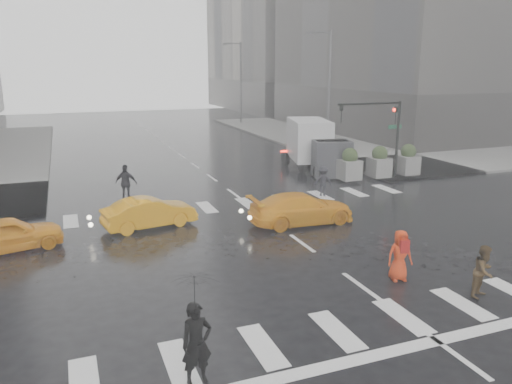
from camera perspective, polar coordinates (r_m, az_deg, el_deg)
name	(u,v)px	position (r m, az deg, el deg)	size (l,w,h in m)	color
ground	(302,243)	(18.78, 5.29, -5.85)	(120.00, 120.00, 0.00)	black
sidewalk_ne	(420,145)	(43.58, 18.27, 5.13)	(35.00, 35.00, 0.15)	slate
road_markings	(302,243)	(18.77, 5.29, -5.83)	(18.00, 48.00, 0.01)	silver
traffic_signal_pole	(384,124)	(29.36, 14.39, 7.51)	(4.45, 0.42, 4.50)	black
street_lamp_near	(327,86)	(38.67, 8.16, 11.90)	(2.15, 0.22, 9.00)	#59595B
street_lamp_far	(240,79)	(56.97, -1.89, 12.74)	(2.15, 0.22, 9.00)	#59595B
planter_west	(349,165)	(28.75, 10.63, 3.07)	(1.10, 1.10, 1.80)	slate
planter_mid	(379,162)	(29.84, 13.91, 3.30)	(1.10, 1.10, 1.80)	slate
planter_east	(408,160)	(31.02, 16.95, 3.50)	(1.10, 1.10, 1.80)	slate
pedestrian_black	(196,314)	(10.41, -6.91, -13.65)	(1.04, 1.06, 2.43)	black
pedestrian_brown	(484,271)	(15.71, 24.61, -8.24)	(0.75, 0.58, 1.54)	#412E17
pedestrian_orange	(400,255)	(15.98, 16.12, -6.94)	(0.87, 0.67, 1.60)	red
pedestrian_far_a	(126,183)	(24.92, -14.63, 0.98)	(1.07, 0.65, 1.82)	black
pedestrian_far_b	(323,181)	(25.46, 7.65, 1.25)	(0.98, 0.54, 1.52)	black
taxi_front	(8,234)	(19.82, -26.47, -4.34)	(1.48, 3.67, 1.25)	#FFA10D
taxi_mid	(149,213)	(20.79, -12.09, -2.32)	(1.31, 3.76, 1.24)	#FFA10D
taxi_rear	(302,208)	(20.90, 5.22, -1.89)	(1.81, 3.94, 1.29)	#FFA10D
box_truck	(315,144)	(31.41, 6.73, 5.42)	(2.21, 5.89, 3.13)	silver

